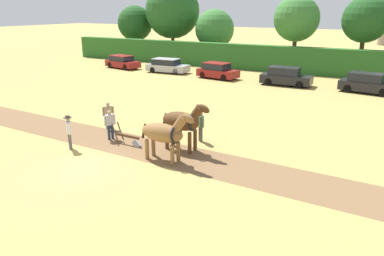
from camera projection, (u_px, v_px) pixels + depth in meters
name	position (u px, v px, depth m)	size (l,w,h in m)	color
ground_plane	(82.00, 170.00, 15.80)	(240.00, 240.00, 0.00)	#A88E4C
plowed_furrow_strip	(93.00, 136.00, 19.89)	(33.58, 2.73, 0.01)	brown
hedgerow	(281.00, 59.00, 39.54)	(55.90, 1.26, 2.74)	#286023
tree_far_left	(135.00, 23.00, 52.23)	(4.82, 4.82, 6.90)	#4C3823
tree_left	(172.00, 11.00, 49.51)	(7.18, 7.18, 9.76)	#423323
tree_center_left	(215.00, 29.00, 46.85)	(4.88, 4.88, 6.45)	#423323
tree_center	(297.00, 19.00, 40.11)	(4.87, 4.87, 7.88)	#4C3823
tree_center_right	(366.00, 20.00, 37.02)	(4.55, 4.55, 7.72)	#423323
draft_horse_lead_left	(164.00, 133.00, 16.35)	(2.85, 0.94, 2.42)	brown
draft_horse_lead_right	(183.00, 122.00, 17.58)	(2.67, 0.98, 2.48)	#513319
plow	(130.00, 139.00, 18.57)	(1.65, 0.47, 1.13)	#4C331E
farmer_at_plow	(110.00, 123.00, 19.22)	(0.34, 0.61, 1.55)	#28334C
farmer_beside_team	(201.00, 124.00, 18.90)	(0.50, 0.48, 1.61)	#4C4C4C
farmer_onlooker_left	(69.00, 130.00, 17.88)	(0.53, 0.45, 1.67)	#4C4C4C
farmer_onlooker_right	(108.00, 114.00, 20.89)	(0.48, 0.47, 1.55)	#28334C
parked_car_far_left	(122.00, 62.00, 42.28)	(4.41, 2.43, 1.44)	maroon
parked_car_left	(167.00, 66.00, 39.46)	(4.54, 2.07, 1.46)	#A8A8B2
parked_car_center_left	(217.00, 71.00, 36.15)	(4.14, 2.37, 1.51)	maroon
parked_car_center	(286.00, 77.00, 32.91)	(4.40, 1.90, 1.60)	black
parked_car_center_right	(367.00, 83.00, 29.97)	(4.45, 2.34, 1.59)	black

